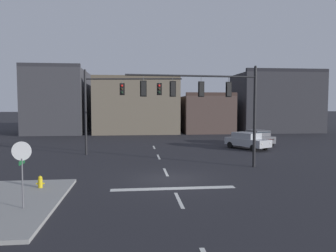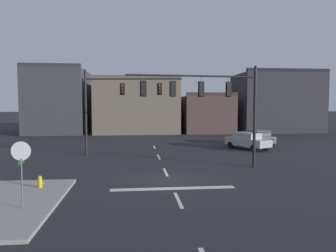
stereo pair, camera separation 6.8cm
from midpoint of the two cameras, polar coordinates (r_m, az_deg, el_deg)
ground_plane at (r=18.44m, az=0.11°, el=-9.60°), size 400.00×400.00×0.00m
stop_bar_paint at (r=16.51m, az=0.87°, el=-11.17°), size 6.40×0.50×0.01m
lane_centreline at (r=20.38m, az=-0.51°, el=-8.29°), size 0.16×26.40×0.01m
signal_mast_near_side at (r=21.27m, az=7.78°, el=5.23°), size 8.86×0.88×6.95m
signal_mast_far_side at (r=27.44m, az=-9.97°, el=4.95°), size 8.26×1.21×7.31m
stop_sign at (r=13.85m, az=-24.96°, el=-5.36°), size 0.76×0.64×2.83m
car_lot_nearside at (r=31.70m, az=13.99°, el=-2.52°), size 3.70×4.72×1.61m
car_lot_middle at (r=35.43m, az=15.70°, el=-1.90°), size 2.41×4.63×1.61m
fire_hydrant at (r=17.28m, az=-22.11°, el=-9.66°), size 0.40×0.30×0.75m
building_row at (r=51.02m, az=-1.25°, el=3.73°), size 44.99×13.75×10.03m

